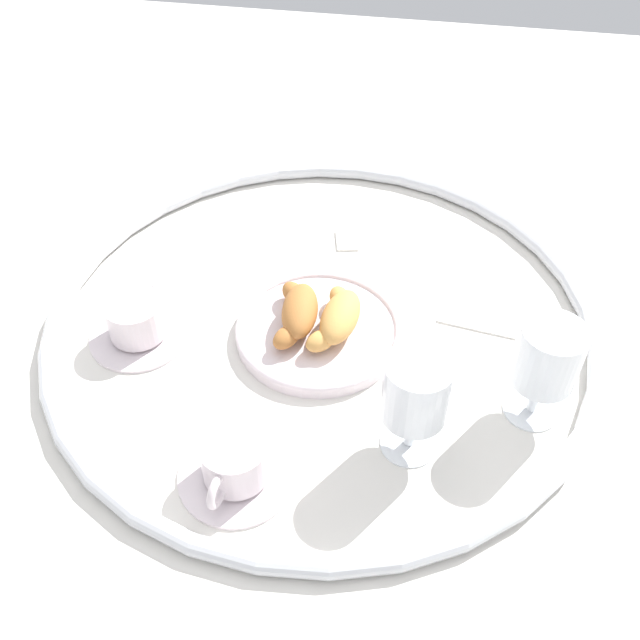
% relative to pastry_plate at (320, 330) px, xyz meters
% --- Properties ---
extents(ground_plane, '(2.20, 2.20, 0.00)m').
position_rel_pastry_plate_xyz_m(ground_plane, '(0.03, 0.00, -0.01)').
color(ground_plane, silver).
extents(table_chrome_rim, '(0.76, 0.76, 0.02)m').
position_rel_pastry_plate_xyz_m(table_chrome_rim, '(0.03, 0.00, 0.00)').
color(table_chrome_rim, silver).
rests_on(table_chrome_rim, ground_plane).
extents(pastry_plate, '(0.23, 0.23, 0.02)m').
position_rel_pastry_plate_xyz_m(pastry_plate, '(0.00, 0.00, 0.00)').
color(pastry_plate, silver).
rests_on(pastry_plate, ground_plane).
extents(croissant_large, '(0.14, 0.07, 0.04)m').
position_rel_pastry_plate_xyz_m(croissant_large, '(-0.00, -0.02, 0.03)').
color(croissant_large, '#D6994C').
rests_on(croissant_large, pastry_plate).
extents(croissant_small, '(0.14, 0.07, 0.04)m').
position_rel_pastry_plate_xyz_m(croissant_small, '(0.00, 0.03, 0.03)').
color(croissant_small, '#AD6B33').
rests_on(croissant_small, pastry_plate).
extents(coffee_cup_near, '(0.14, 0.14, 0.06)m').
position_rel_pastry_plate_xyz_m(coffee_cup_near, '(-0.24, 0.05, 0.02)').
color(coffee_cup_near, silver).
rests_on(coffee_cup_near, ground_plane).
extents(coffee_cup_far, '(0.14, 0.14, 0.06)m').
position_rel_pastry_plate_xyz_m(coffee_cup_far, '(-0.05, 0.24, 0.02)').
color(coffee_cup_far, silver).
rests_on(coffee_cup_far, ground_plane).
extents(juice_glass_left, '(0.08, 0.08, 0.14)m').
position_rel_pastry_plate_xyz_m(juice_glass_left, '(-0.08, -0.28, 0.08)').
color(juice_glass_left, white).
rests_on(juice_glass_left, ground_plane).
extents(juice_glass_right, '(0.08, 0.08, 0.14)m').
position_rel_pastry_plate_xyz_m(juice_glass_right, '(-0.16, -0.14, 0.08)').
color(juice_glass_right, white).
rests_on(juice_glass_right, ground_plane).
extents(sugar_packet, '(0.06, 0.04, 0.01)m').
position_rel_pastry_plate_xyz_m(sugar_packet, '(0.21, -0.00, -0.01)').
color(sugar_packet, white).
rests_on(sugar_packet, ground_plane).
extents(folded_napkin, '(0.12, 0.12, 0.01)m').
position_rel_pastry_plate_xyz_m(folded_napkin, '(0.10, -0.22, -0.01)').
color(folded_napkin, silver).
rests_on(folded_napkin, ground_plane).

